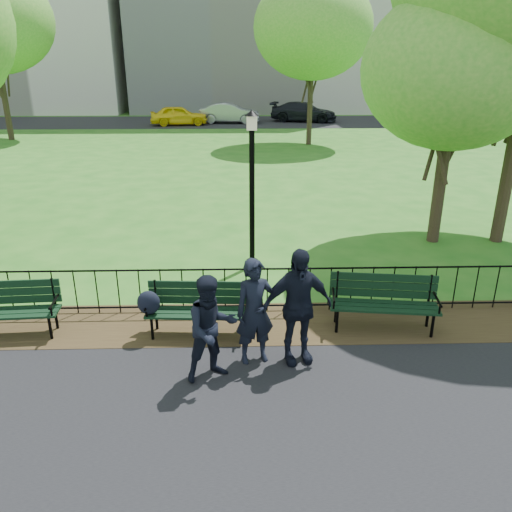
{
  "coord_description": "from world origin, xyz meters",
  "views": [
    {
      "loc": [
        0.14,
        -6.55,
        4.46
      ],
      "look_at": [
        0.37,
        1.5,
        1.34
      ],
      "focal_mm": 35.0,
      "sensor_mm": 36.0,
      "label": 1
    }
  ],
  "objects_px": {
    "tree_far_e": "(313,28)",
    "taxi": "(179,115)",
    "person_left": "(255,312)",
    "sedan_silver": "(230,113)",
    "lamppost": "(252,186)",
    "sedan_dark": "(304,112)",
    "tree_near_e": "(455,70)",
    "park_bench_right_a": "(384,297)",
    "person_right": "(297,306)",
    "park_bench_main": "(179,303)",
    "person_mid": "(212,328)",
    "park_bench_left_a": "(5,303)"
  },
  "relations": [
    {
      "from": "tree_far_e",
      "to": "taxi",
      "type": "bearing_deg",
      "value": 131.66
    },
    {
      "from": "person_left",
      "to": "sedan_silver",
      "type": "height_order",
      "value": "person_left"
    },
    {
      "from": "lamppost",
      "to": "sedan_silver",
      "type": "bearing_deg",
      "value": 92.17
    },
    {
      "from": "tree_far_e",
      "to": "sedan_silver",
      "type": "distance_m",
      "value": 13.28
    },
    {
      "from": "sedan_silver",
      "to": "sedan_dark",
      "type": "height_order",
      "value": "sedan_dark"
    },
    {
      "from": "tree_near_e",
      "to": "person_left",
      "type": "distance_m",
      "value": 8.22
    },
    {
      "from": "sedan_silver",
      "to": "park_bench_right_a",
      "type": "bearing_deg",
      "value": -168.75
    },
    {
      "from": "tree_far_e",
      "to": "person_left",
      "type": "relative_size",
      "value": 5.22
    },
    {
      "from": "tree_near_e",
      "to": "person_right",
      "type": "xyz_separation_m",
      "value": [
        -4.26,
        -5.63,
        -3.35
      ]
    },
    {
      "from": "park_bench_main",
      "to": "sedan_dark",
      "type": "bearing_deg",
      "value": 83.01
    },
    {
      "from": "person_mid",
      "to": "sedan_silver",
      "type": "xyz_separation_m",
      "value": [
        -0.44,
        34.18,
        -0.06
      ]
    },
    {
      "from": "person_left",
      "to": "person_right",
      "type": "relative_size",
      "value": 0.91
    },
    {
      "from": "lamppost",
      "to": "person_left",
      "type": "height_order",
      "value": "lamppost"
    },
    {
      "from": "person_right",
      "to": "sedan_silver",
      "type": "xyz_separation_m",
      "value": [
        -1.74,
        33.74,
        -0.18
      ]
    },
    {
      "from": "park_bench_main",
      "to": "person_left",
      "type": "relative_size",
      "value": 1.12
    },
    {
      "from": "lamppost",
      "to": "sedan_silver",
      "type": "xyz_separation_m",
      "value": [
        -1.13,
        29.77,
        -1.15
      ]
    },
    {
      "from": "taxi",
      "to": "person_left",
      "type": "bearing_deg",
      "value": -179.86
    },
    {
      "from": "person_mid",
      "to": "sedan_dark",
      "type": "xyz_separation_m",
      "value": [
        5.5,
        35.04,
        -0.06
      ]
    },
    {
      "from": "lamppost",
      "to": "person_left",
      "type": "xyz_separation_m",
      "value": [
        -0.04,
        -3.97,
        -1.06
      ]
    },
    {
      "from": "park_bench_main",
      "to": "park_bench_left_a",
      "type": "xyz_separation_m",
      "value": [
        -3.01,
        0.13,
        -0.03
      ]
    },
    {
      "from": "park_bench_right_a",
      "to": "tree_far_e",
      "type": "relative_size",
      "value": 0.22
    },
    {
      "from": "tree_far_e",
      "to": "person_left",
      "type": "xyz_separation_m",
      "value": [
        -3.74,
        -22.65,
        -5.37
      ]
    },
    {
      "from": "taxi",
      "to": "park_bench_main",
      "type": "bearing_deg",
      "value": 178.07
    },
    {
      "from": "park_bench_right_a",
      "to": "lamppost",
      "type": "distance_m",
      "value": 3.95
    },
    {
      "from": "park_bench_left_a",
      "to": "person_right",
      "type": "relative_size",
      "value": 0.98
    },
    {
      "from": "tree_far_e",
      "to": "taxi",
      "type": "xyz_separation_m",
      "value": [
        -8.67,
        9.74,
        -5.5
      ]
    },
    {
      "from": "tree_near_e",
      "to": "person_right",
      "type": "relative_size",
      "value": 3.28
    },
    {
      "from": "person_mid",
      "to": "taxi",
      "type": "bearing_deg",
      "value": 72.99
    },
    {
      "from": "sedan_silver",
      "to": "park_bench_main",
      "type": "bearing_deg",
      "value": -175.01
    },
    {
      "from": "sedan_dark",
      "to": "person_mid",
      "type": "bearing_deg",
      "value": -172.01
    },
    {
      "from": "sedan_dark",
      "to": "taxi",
      "type": "bearing_deg",
      "value": 119.69
    },
    {
      "from": "park_bench_left_a",
      "to": "tree_far_e",
      "type": "distance_m",
      "value": 23.8
    },
    {
      "from": "tree_near_e",
      "to": "sedan_silver",
      "type": "xyz_separation_m",
      "value": [
        -6.01,
        28.11,
        -3.53
      ]
    },
    {
      "from": "park_bench_right_a",
      "to": "tree_far_e",
      "type": "distance_m",
      "value": 22.4
    },
    {
      "from": "tree_far_e",
      "to": "person_mid",
      "type": "height_order",
      "value": "tree_far_e"
    },
    {
      "from": "park_bench_main",
      "to": "lamppost",
      "type": "distance_m",
      "value": 3.63
    },
    {
      "from": "park_bench_right_a",
      "to": "tree_far_e",
      "type": "height_order",
      "value": "tree_far_e"
    },
    {
      "from": "park_bench_left_a",
      "to": "sedan_dark",
      "type": "distance_m",
      "value": 34.85
    },
    {
      "from": "sedan_silver",
      "to": "sedan_dark",
      "type": "distance_m",
      "value": 6.0
    },
    {
      "from": "sedan_dark",
      "to": "person_left",
      "type": "bearing_deg",
      "value": -171.07
    },
    {
      "from": "lamppost",
      "to": "sedan_dark",
      "type": "relative_size",
      "value": 0.67
    },
    {
      "from": "park_bench_main",
      "to": "park_bench_left_a",
      "type": "distance_m",
      "value": 3.02
    },
    {
      "from": "person_mid",
      "to": "park_bench_right_a",
      "type": "bearing_deg",
      "value": 1.74
    },
    {
      "from": "lamppost",
      "to": "tree_near_e",
      "type": "xyz_separation_m",
      "value": [
        4.88,
        1.65,
        2.38
      ]
    },
    {
      "from": "person_right",
      "to": "park_bench_main",
      "type": "bearing_deg",
      "value": 143.52
    },
    {
      "from": "park_bench_left_a",
      "to": "sedan_dark",
      "type": "xyz_separation_m",
      "value": [
        9.15,
        33.62,
        0.19
      ]
    },
    {
      "from": "tree_far_e",
      "to": "sedan_dark",
      "type": "relative_size",
      "value": 1.7
    },
    {
      "from": "park_bench_left_a",
      "to": "person_right",
      "type": "bearing_deg",
      "value": -14.97
    },
    {
      "from": "person_mid",
      "to": "park_bench_main",
      "type": "bearing_deg",
      "value": 91.92
    },
    {
      "from": "park_bench_right_a",
      "to": "tree_far_e",
      "type": "bearing_deg",
      "value": 93.64
    }
  ]
}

